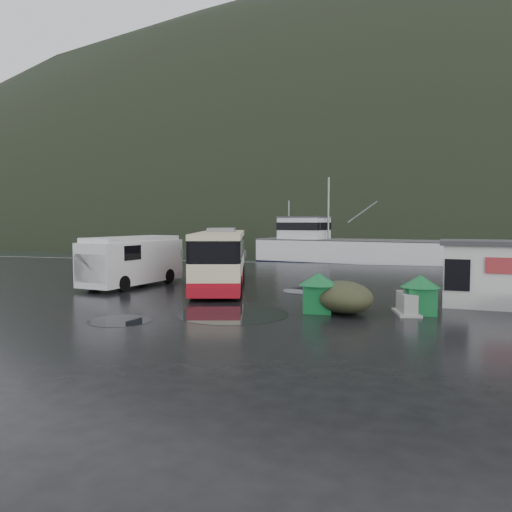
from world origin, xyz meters
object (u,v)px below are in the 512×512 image
(jersey_barrier_a, at_px, (411,310))
(dome_tent, at_px, (343,312))
(jersey_barrier_b, at_px, (406,314))
(waste_bin_left, at_px, (318,312))
(waste_bin_right, at_px, (420,314))
(coach_bus, at_px, (221,286))
(white_van, at_px, (133,286))
(ticket_kiosk, at_px, (483,306))
(fishing_trawler, at_px, (353,257))

(jersey_barrier_a, bearing_deg, dome_tent, -156.36)
(dome_tent, xyz_separation_m, jersey_barrier_b, (2.39, 0.23, 0.00))
(waste_bin_left, distance_m, waste_bin_right, 3.85)
(coach_bus, relative_size, waste_bin_right, 7.51)
(coach_bus, distance_m, white_van, 4.82)
(coach_bus, xyz_separation_m, dome_tent, (7.21, -6.25, 0.00))
(waste_bin_right, distance_m, jersey_barrier_a, 0.84)
(ticket_kiosk, distance_m, fishing_trawler, 29.23)
(dome_tent, bearing_deg, white_van, 157.51)
(jersey_barrier_b, bearing_deg, ticket_kiosk, 41.02)
(waste_bin_right, distance_m, fishing_trawler, 31.27)
(coach_bus, bearing_deg, white_van, -179.48)
(ticket_kiosk, bearing_deg, fishing_trawler, 110.55)
(coach_bus, height_order, waste_bin_left, coach_bus)
(white_van, xyz_separation_m, waste_bin_left, (10.91, -5.17, 0.00))
(white_van, relative_size, jersey_barrier_b, 3.99)
(waste_bin_left, bearing_deg, ticket_kiosk, 26.65)
(jersey_barrier_a, distance_m, jersey_barrier_b, 0.93)
(dome_tent, bearing_deg, coach_bus, 139.07)
(jersey_barrier_b, bearing_deg, coach_bus, 147.91)
(jersey_barrier_b, bearing_deg, white_van, 161.83)
(jersey_barrier_a, bearing_deg, fishing_trawler, 98.50)
(dome_tent, relative_size, jersey_barrier_b, 1.89)
(white_van, bearing_deg, jersey_barrier_b, -7.74)
(waste_bin_right, relative_size, jersey_barrier_b, 0.92)
(dome_tent, bearing_deg, jersey_barrier_a, 23.64)
(jersey_barrier_a, bearing_deg, coach_bus, 152.48)
(white_van, distance_m, ticket_kiosk, 17.49)
(jersey_barrier_b, bearing_deg, dome_tent, -174.42)
(waste_bin_left, bearing_deg, jersey_barrier_b, 8.56)
(jersey_barrier_b, relative_size, fishing_trawler, 0.07)
(white_van, distance_m, waste_bin_left, 12.07)
(waste_bin_left, height_order, dome_tent, waste_bin_left)
(ticket_kiosk, relative_size, jersey_barrier_b, 2.15)
(waste_bin_left, distance_m, ticket_kiosk, 7.24)
(waste_bin_right, height_order, ticket_kiosk, ticket_kiosk)
(waste_bin_left, bearing_deg, jersey_barrier_a, 21.70)
(dome_tent, bearing_deg, fishing_trawler, 93.48)
(white_van, xyz_separation_m, jersey_barrier_b, (14.23, -4.67, 0.00))
(coach_bus, height_order, white_van, coach_bus)
(white_van, xyz_separation_m, dome_tent, (11.84, -4.90, 0.00))
(jersey_barrier_a, relative_size, jersey_barrier_b, 0.94)
(coach_bus, bearing_deg, waste_bin_left, -61.73)
(waste_bin_left, xyz_separation_m, waste_bin_right, (3.80, 0.61, 0.00))
(dome_tent, distance_m, ticket_kiosk, 6.30)
(coach_bus, bearing_deg, dome_tent, -56.62)
(ticket_kiosk, xyz_separation_m, jersey_barrier_a, (-2.95, -1.84, 0.00))
(fishing_trawler, bearing_deg, ticket_kiosk, -62.18)
(coach_bus, height_order, jersey_barrier_b, coach_bus)
(waste_bin_left, relative_size, jersey_barrier_a, 1.01)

